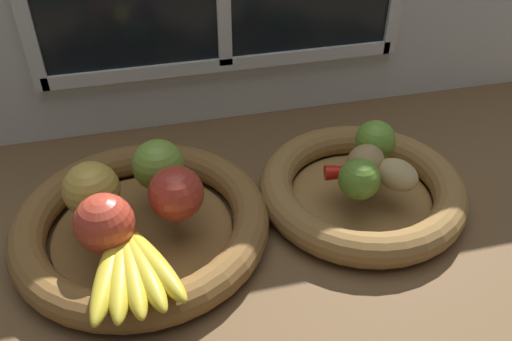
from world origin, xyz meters
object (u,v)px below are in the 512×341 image
apple_red_front (105,223)px  apple_green_back (158,165)px  potato_small (397,175)px  potato_large (366,162)px  fruit_bowl_left (142,224)px  fruit_bowl_right (362,189)px  apple_red_right (176,193)px  lime_far (375,140)px  apple_golden_left (92,190)px  lime_near (359,179)px  banana_bunch_front (131,267)px  chili_pepper (368,171)px

apple_red_front → apple_green_back: 13.44cm
potato_small → potato_large: size_ratio=1.08×
fruit_bowl_left → fruit_bowl_right: same height
apple_red_right → lime_far: 32.75cm
apple_golden_left → potato_small: apple_golden_left is taller
fruit_bowl_left → apple_red_front: 10.01cm
apple_golden_left → lime_near: bearing=-8.1°
fruit_bowl_right → lime_near: lime_near is taller
banana_bunch_front → chili_pepper: size_ratio=1.29×
fruit_bowl_right → apple_red_right: size_ratio=4.17×
fruit_bowl_left → apple_red_right: bearing=-23.1°
lime_near → potato_large: bearing=56.3°
apple_golden_left → lime_near: (37.12, -5.29, -0.87)cm
apple_golden_left → banana_bunch_front: size_ratio=0.46×
fruit_bowl_right → apple_green_back: 31.62cm
fruit_bowl_left → potato_large: (34.07, -0.00, 5.33)cm
apple_red_front → apple_red_right: 10.28cm
fruit_bowl_left → lime_far: (37.37, 4.25, 5.94)cm
apple_red_right → potato_small: apple_red_right is taller
lime_near → lime_far: (6.14, 8.50, 0.14)cm
apple_red_front → chili_pepper: (38.66, 5.51, -2.74)cm
apple_red_right → lime_near: apple_red_right is taller
banana_bunch_front → lime_far: (39.01, 16.43, 1.69)cm
apple_red_right → lime_near: (25.96, -1.99, -0.80)cm
apple_golden_left → potato_small: 43.73cm
potato_small → apple_red_front: bearing=-176.4°
lime_near → lime_far: size_ratio=0.96×
fruit_bowl_left → apple_red_right: apple_red_right is taller
apple_green_back → banana_bunch_front: size_ratio=0.45×
fruit_bowl_right → potato_small: potato_small is taller
apple_red_front → lime_far: apple_red_front is taller
fruit_bowl_left → lime_far: 38.08cm
apple_green_back → lime_near: bearing=-18.2°
apple_red_front → lime_far: size_ratio=1.23×
apple_red_front → potato_large: (38.32, 6.11, -1.35)cm
apple_red_right → potato_large: 28.90cm
potato_small → lime_far: (-0.20, 7.76, 1.01)cm
fruit_bowl_left → apple_green_back: 8.89cm
apple_golden_left → chili_pepper: 40.42cm
apple_red_front → apple_green_back: apple_red_front is taller
potato_large → apple_golden_left: bearing=178.5°
apple_green_back → potato_large: 30.95cm
apple_red_right → apple_green_back: size_ratio=1.01×
apple_red_front → potato_large: apple_red_front is taller
apple_red_front → lime_far: 42.90cm
apple_green_back → lime_near: apple_green_back is taller
fruit_bowl_right → banana_bunch_front: bearing=-161.2°
fruit_bowl_right → lime_near: (-2.83, -4.25, 5.79)cm
lime_far → fruit_bowl_left: bearing=-173.5°
fruit_bowl_right → banana_bunch_front: size_ratio=1.87×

